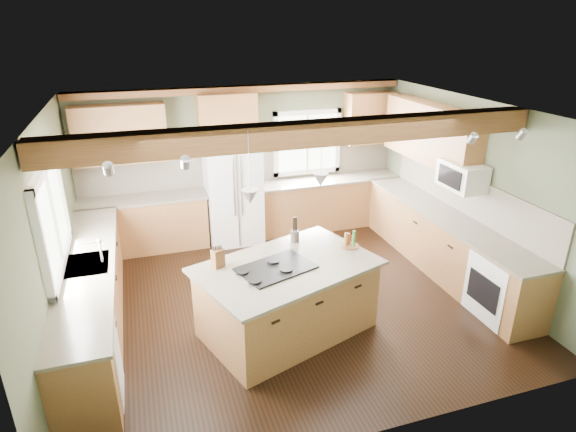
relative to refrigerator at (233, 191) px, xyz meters
name	(u,v)px	position (x,y,z in m)	size (l,w,h in m)	color
floor	(288,298)	(0.30, -2.12, -0.90)	(5.60, 5.60, 0.00)	black
ceiling	(288,110)	(0.30, -2.12, 1.70)	(5.60, 5.60, 0.00)	silver
wall_back	(244,161)	(0.30, 0.38, 0.40)	(5.60, 5.60, 0.00)	#4E553C
wall_left	(52,240)	(-2.50, -2.12, 0.40)	(5.00, 5.00, 0.00)	#4E553C
wall_right	(471,190)	(3.10, -2.12, 0.40)	(5.00, 5.00, 0.00)	#4E553C
ceiling_beam	(308,134)	(0.30, -2.82, 1.57)	(5.55, 0.26, 0.26)	#502B16
soffit_trim	(243,89)	(0.30, 0.28, 1.64)	(5.55, 0.20, 0.10)	#502B16
backsplash_back	(245,166)	(0.30, 0.36, 0.31)	(5.58, 0.03, 0.58)	brown
backsplash_right	(467,194)	(3.08, -2.07, 0.31)	(0.03, 3.70, 0.58)	brown
base_cab_back_left	(145,225)	(-1.49, 0.08, -0.46)	(2.02, 0.60, 0.88)	brown
counter_back_left	(142,199)	(-1.49, 0.08, 0.00)	(2.06, 0.64, 0.04)	#443F32
base_cab_back_right	(328,203)	(1.79, 0.08, -0.46)	(2.62, 0.60, 0.88)	brown
counter_back_right	(329,180)	(1.79, 0.08, 0.00)	(2.66, 0.64, 0.04)	#443F32
base_cab_left	(93,298)	(-2.20, -2.07, -0.46)	(0.60, 3.70, 0.88)	brown
counter_left	(87,265)	(-2.20, -2.07, 0.00)	(0.64, 3.74, 0.04)	#443F32
base_cab_right	(444,244)	(2.80, -2.07, -0.46)	(0.60, 3.70, 0.88)	brown
counter_right	(447,216)	(2.80, -2.07, 0.00)	(0.64, 3.74, 0.04)	#443F32
upper_cab_back_left	(120,134)	(-1.69, 0.21, 1.05)	(1.40, 0.35, 0.90)	brown
upper_cab_over_fridge	(227,115)	(0.00, 0.21, 1.25)	(0.96, 0.35, 0.70)	brown
upper_cab_right	(430,133)	(2.92, -1.22, 1.05)	(0.35, 2.20, 0.90)	brown
upper_cab_back_corner	(370,118)	(2.60, 0.21, 1.05)	(0.90, 0.35, 0.90)	brown
window_left	(51,218)	(-2.48, -2.07, 0.65)	(0.04, 1.60, 1.05)	white
window_back	(307,142)	(1.45, 0.36, 0.65)	(1.10, 0.04, 1.00)	white
sink	(87,265)	(-2.20, -2.07, 0.01)	(0.50, 0.65, 0.03)	#262628
faucet	(101,252)	(-2.02, -2.07, 0.15)	(0.02, 0.02, 0.28)	#B2B2B7
dishwasher	(87,367)	(-2.19, -3.37, -0.47)	(0.60, 0.60, 0.84)	white
oven	(503,287)	(2.79, -3.37, -0.47)	(0.60, 0.72, 0.84)	white
microwave	(462,176)	(2.88, -2.17, 0.65)	(0.40, 0.70, 0.38)	white
pendant_left	(250,197)	(-0.40, -2.98, 0.98)	(0.18, 0.18, 0.16)	#B2B2B7
pendant_right	(321,180)	(0.52, -2.67, 0.98)	(0.18, 0.18, 0.16)	#B2B2B7
refrigerator	(233,191)	(0.00, 0.00, 0.00)	(0.90, 0.74, 1.80)	white
island	(287,300)	(0.06, -2.82, -0.46)	(1.94, 1.19, 0.88)	brown
island_top	(287,266)	(0.06, -2.82, 0.00)	(2.07, 1.32, 0.04)	#443F32
cooktop	(276,268)	(-0.09, -2.88, 0.03)	(0.84, 0.56, 0.02)	black
knife_block	(218,258)	(-0.72, -2.62, 0.13)	(0.13, 0.10, 0.22)	brown
utensil_crock	(295,236)	(0.36, -2.24, 0.10)	(0.11, 0.11, 0.15)	#3F3632
bottle_tray	(350,239)	(0.98, -2.60, 0.13)	(0.23, 0.23, 0.21)	brown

